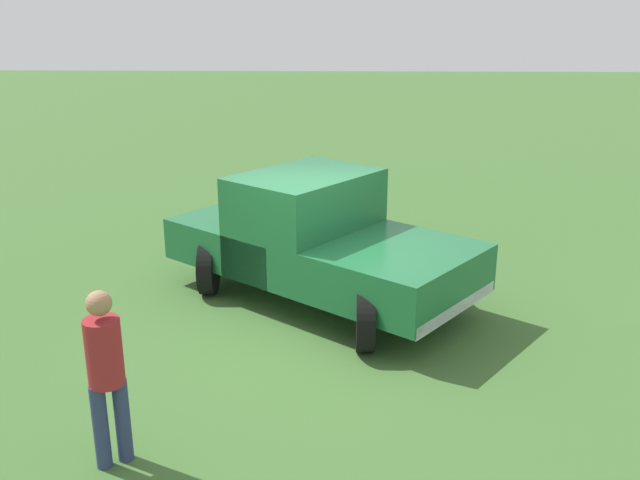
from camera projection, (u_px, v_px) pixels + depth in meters
name	position (u px, v px, depth m)	size (l,w,h in m)	color
ground_plane	(304.00, 324.00, 9.24)	(80.00, 80.00, 0.00)	#3D662D
pickup_truck	(314.00, 236.00, 9.81)	(4.28, 4.70, 1.82)	black
person_bystander	(106.00, 369.00, 6.12)	(0.45, 0.45, 1.71)	navy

